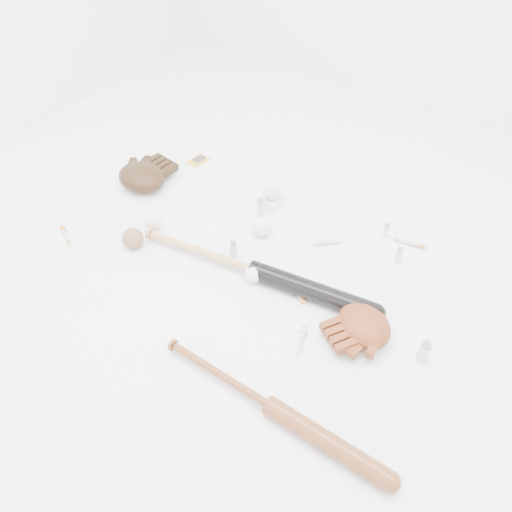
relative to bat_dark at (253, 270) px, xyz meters
The scene contains 21 objects.
bat_dark is the anchor object (origin of this frame).
bat_wood 0.54m from the bat_dark, 50.97° to the right, with size 0.80×0.06×0.06m, color brown, non-canonical shape.
glove_dark 0.75m from the bat_dark, 165.59° to the left, with size 0.27×0.27×0.10m, color black, non-canonical shape.
glove_tan 0.45m from the bat_dark, ahead, with size 0.23×0.23×0.08m, color maroon, non-canonical shape.
trading_card 0.79m from the bat_dark, 143.51° to the left, with size 0.07×0.10×0.01m, color gold.
pedestal 0.42m from the bat_dark, 113.22° to the left, with size 0.08×0.08×0.04m, color white.
baseball_on_pedestal 0.42m from the bat_dark, 113.22° to the left, with size 0.08×0.08×0.08m, color white.
baseball_left 0.49m from the bat_dark, behind, with size 0.07×0.07×0.07m, color white.
baseball_upper 0.24m from the bat_dark, 115.98° to the left, with size 0.08×0.08×0.08m, color white.
baseball_mid 0.02m from the bat_dark, 50.89° to the right, with size 0.07×0.07×0.07m, color white.
baseball_aged 0.50m from the bat_dark, 165.44° to the right, with size 0.08×0.08×0.08m, color brown.
syringe_0 0.78m from the bat_dark, 161.81° to the right, with size 0.15×0.03×0.02m, color #ADBCC6, non-canonical shape.
syringe_1 0.18m from the bat_dark, ahead, with size 0.14×0.02×0.02m, color #ADBCC6, non-canonical shape.
syringe_2 0.35m from the bat_dark, 64.23° to the left, with size 0.17×0.03×0.02m, color #ADBCC6, non-canonical shape.
syringe_3 0.34m from the bat_dark, 28.28° to the right, with size 0.15×0.03×0.02m, color #ADBCC6, non-canonical shape.
syringe_4 0.63m from the bat_dark, 49.70° to the left, with size 0.16×0.03×0.02m, color #ADBCC6, non-canonical shape.
vial_0 0.55m from the bat_dark, 42.08° to the left, with size 0.03×0.03×0.07m, color #B5C0C6.
vial_1 0.58m from the bat_dark, 56.94° to the left, with size 0.02×0.02×0.06m, color #B5C0C6.
vial_2 0.35m from the bat_dark, 119.41° to the left, with size 0.03×0.03×0.08m, color #B5C0C6.
vial_3 0.65m from the bat_dark, ahead, with size 0.04×0.04×0.08m, color #B5C0C6.
vial_4 0.13m from the bat_dark, 158.96° to the left, with size 0.03×0.03×0.07m, color #B5C0C6.
Camera 1 is at (0.74, -1.06, 1.37)m, focal length 35.00 mm.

